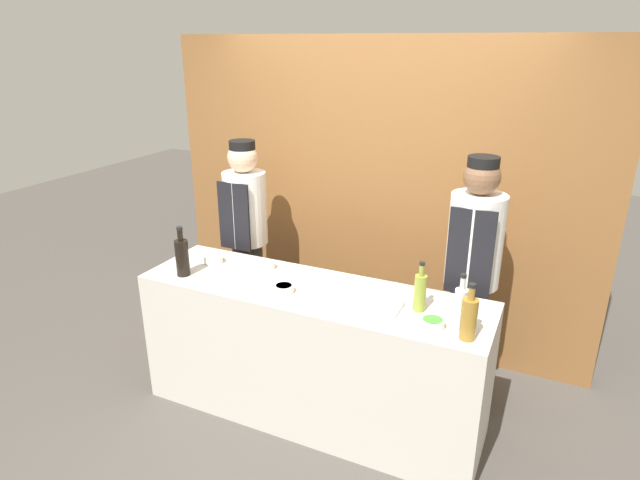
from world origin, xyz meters
TOP-DOWN VIEW (x-y plane):
  - ground_plane at (0.00, 0.00)m, footprint 14.00×14.00m
  - cabinet_wall at (0.00, 1.16)m, footprint 3.41×0.18m
  - counter at (0.00, 0.00)m, footprint 2.21×0.63m
  - sauce_bowl_green at (0.79, -0.15)m, footprint 0.13×0.13m
  - sauce_bowl_red at (-0.13, -0.11)m, footprint 0.12×0.12m
  - sauce_bowl_white at (-0.41, 0.16)m, footprint 0.11×0.11m
  - sauce_bowl_brown at (-0.79, 0.09)m, footprint 0.13×0.13m
  - cutting_board at (0.39, -0.05)m, footprint 0.38×0.20m
  - bottle_oil at (0.67, 0.01)m, footprint 0.07×0.07m
  - bottle_clear at (0.92, -0.10)m, footprint 0.07×0.07m
  - bottle_soy at (-0.85, -0.16)m, footprint 0.09×0.09m
  - bottle_vinegar at (0.98, -0.18)m, footprint 0.08×0.08m
  - chef_left at (-0.86, 0.61)m, footprint 0.33×0.33m
  - chef_right at (0.86, 0.61)m, footprint 0.35×0.35m

SIDE VIEW (x-z plane):
  - ground_plane at x=0.00m, z-range 0.00..0.00m
  - counter at x=0.00m, z-range 0.00..0.92m
  - chef_left at x=-0.86m, z-range 0.09..1.76m
  - cutting_board at x=0.39m, z-range 0.92..0.94m
  - chef_right at x=0.86m, z-range 0.08..1.78m
  - sauce_bowl_white at x=-0.41m, z-range 0.92..0.96m
  - sauce_bowl_red at x=-0.13m, z-range 0.92..0.97m
  - sauce_bowl_brown at x=-0.79m, z-range 0.92..0.97m
  - sauce_bowl_green at x=0.79m, z-range 0.92..0.97m
  - bottle_oil at x=0.67m, z-range 0.89..1.18m
  - bottle_vinegar at x=0.98m, z-range 0.88..1.19m
  - bottle_clear at x=0.92m, z-range 0.88..1.20m
  - bottle_soy at x=-0.85m, z-range 0.88..1.21m
  - cabinet_wall at x=0.00m, z-range 0.00..2.40m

